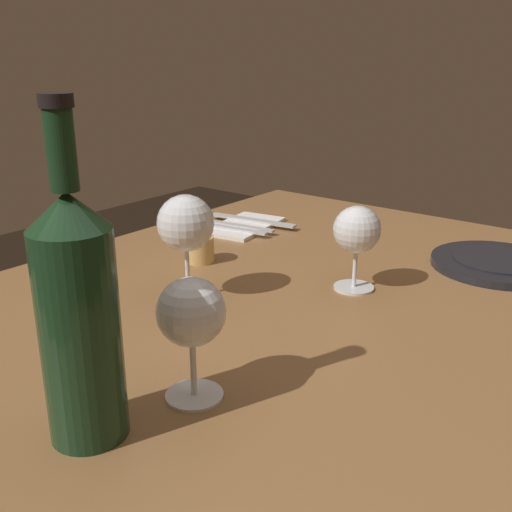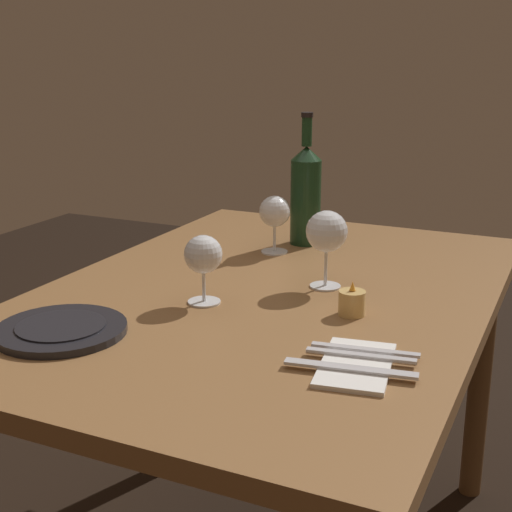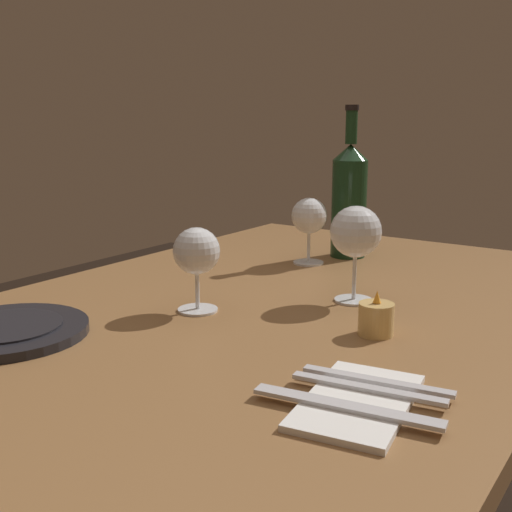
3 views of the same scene
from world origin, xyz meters
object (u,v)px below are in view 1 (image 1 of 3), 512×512
Objects in this scene: table_knife at (253,220)px; wine_glass_right at (186,225)px; fork_outer at (229,228)px; wine_glass_centre at (357,232)px; dinner_plate at (498,263)px; votive_candle at (200,250)px; wine_glass_left at (191,315)px; folded_napkin at (244,226)px; wine_bottle at (79,315)px; fork_inner at (237,225)px.

wine_glass_right is at bearing -155.20° from table_knife.
wine_glass_right is at bearing -149.83° from fork_outer.
dinner_plate is at bearing -31.69° from wine_glass_centre.
wine_glass_centre reaches higher than fork_outer.
votive_candle is 0.54m from dinner_plate.
folded_napkin is (0.56, 0.39, -0.10)m from wine_glass_left.
wine_glass_right reaches higher than table_knife.
wine_glass_centre is at bearing -107.39° from fork_outer.
fork_outer is at bearing 30.17° from wine_glass_right.
dinner_plate is (0.76, -0.17, -0.12)m from wine_bottle.
wine_glass_left is 0.65m from fork_outer.
table_knife is (-0.05, 0.52, 0.00)m from dinner_plate.
wine_bottle is 1.87× the size of fork_outer.
wine_glass_centre reaches higher than folded_napkin.
folded_napkin is at bearing 99.21° from dinner_plate.
wine_glass_right is 0.38m from fork_outer.
wine_glass_right reaches higher than wine_glass_left.
wine_bottle reaches higher than wine_glass_centre.
fork_outer is at bearing 29.16° from wine_bottle.
fork_inner is 0.85× the size of table_knife.
fork_inner is at bearing 28.28° from wine_glass_right.
fork_inner is at bearing 69.13° from wine_glass_centre.
wine_glass_centre is at bearing -78.48° from votive_candle.
dinner_plate is 1.30× the size of fork_inner.
table_knife is (0.39, 0.18, -0.11)m from wine_glass_right.
dinner_plate reaches higher than fork_inner.
wine_bottle is 0.79m from dinner_plate.
wine_bottle is 5.02× the size of votive_candle.
fork_inner is 0.06m from table_knife.
table_knife reaches higher than folded_napkin.
fork_outer is (0.51, 0.39, -0.09)m from wine_glass_left.
fork_inner and table_knife have the same top height.
folded_napkin is (-0.08, 0.52, -0.00)m from dinner_plate.
wine_bottle reaches higher than dinner_plate.
fork_outer is at bearing 104.47° from dinner_plate.
wine_bottle is at bearing -149.10° from votive_candle.
folded_napkin is (0.22, 0.08, -0.02)m from votive_candle.
folded_napkin is 0.05m from fork_outer.
dinner_plate is at bearing -80.79° from folded_napkin.
votive_candle is 0.24m from folded_napkin.
votive_candle is at bearing 36.71° from wine_glass_right.
fork_outer is 0.08m from table_knife.
fork_outer is at bearing 180.00° from folded_napkin.
wine_glass_right is at bearing -153.41° from folded_napkin.
fork_outer is (0.31, 0.18, -0.11)m from wine_glass_right.
fork_inner is 1.00× the size of fork_outer.
folded_napkin is at bearing 19.35° from votive_candle.
wine_glass_centre is 0.41m from folded_napkin.
dinner_plate is 1.30× the size of fork_outer.
wine_bottle is 0.75m from fork_inner.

